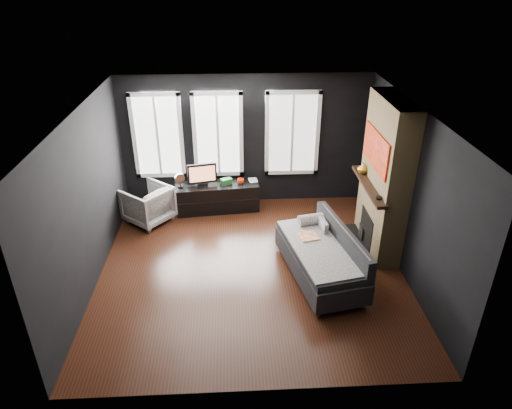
{
  "coord_description": "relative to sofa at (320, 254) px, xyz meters",
  "views": [
    {
      "loc": [
        -0.25,
        -6.29,
        4.57
      ],
      "look_at": [
        0.1,
        0.3,
        1.05
      ],
      "focal_mm": 32.0,
      "sensor_mm": 36.0,
      "label": 1
    }
  ],
  "objects": [
    {
      "name": "monitor",
      "position": [
        -1.98,
        2.34,
        0.42
      ],
      "size": [
        0.61,
        0.25,
        0.53
      ],
      "primitive_type": null,
      "rotation": [
        0.0,
        0.0,
        0.21
      ],
      "color": "black",
      "rests_on": "media_console"
    },
    {
      "name": "mantel_clock",
      "position": [
        0.95,
        0.33,
        0.82
      ],
      "size": [
        0.11,
        0.11,
        0.04
      ],
      "primitive_type": "cylinder",
      "rotation": [
        0.0,
        0.0,
        0.08
      ],
      "color": "black",
      "rests_on": "fireplace"
    },
    {
      "name": "armchair",
      "position": [
        -3.05,
        1.99,
        -0.02
      ],
      "size": [
        1.07,
        1.08,
        0.81
      ],
      "primitive_type": "imported",
      "rotation": [
        0.0,
        0.0,
        -2.27
      ],
      "color": "white",
      "rests_on": "floor"
    },
    {
      "name": "stripe_pillow",
      "position": [
        0.12,
        0.48,
        0.19
      ],
      "size": [
        0.12,
        0.32,
        0.31
      ],
      "primitive_type": "cube",
      "rotation": [
        0.0,
        0.0,
        0.14
      ],
      "color": "gray",
      "rests_on": "sofa"
    },
    {
      "name": "wall_right",
      "position": [
        1.4,
        0.28,
        0.92
      ],
      "size": [
        0.02,
        5.0,
        2.7
      ],
      "primitive_type": "cube",
      "color": "black",
      "rests_on": "ground"
    },
    {
      "name": "fireplace",
      "position": [
        1.2,
        0.88,
        0.92
      ],
      "size": [
        0.7,
        1.62,
        2.7
      ],
      "primitive_type": null,
      "color": "#93724C",
      "rests_on": "floor"
    },
    {
      "name": "mantel_vase",
      "position": [
        0.95,
        1.33,
        0.9
      ],
      "size": [
        0.2,
        0.21,
        0.2
      ],
      "primitive_type": "imported",
      "rotation": [
        0.0,
        0.0,
        0.01
      ],
      "color": "yellow",
      "rests_on": "fireplace"
    },
    {
      "name": "floor",
      "position": [
        -1.1,
        0.28,
        -0.43
      ],
      "size": [
        5.0,
        5.0,
        0.0
      ],
      "primitive_type": "plane",
      "color": "black",
      "rests_on": "ground"
    },
    {
      "name": "book",
      "position": [
        -1.04,
        2.51,
        0.27
      ],
      "size": [
        0.17,
        0.04,
        0.23
      ],
      "primitive_type": "imported",
      "rotation": [
        0.0,
        0.0,
        0.14
      ],
      "color": "tan",
      "rests_on": "media_console"
    },
    {
      "name": "wall_back",
      "position": [
        -1.1,
        2.78,
        0.92
      ],
      "size": [
        5.0,
        0.02,
        2.7
      ],
      "primitive_type": "cube",
      "color": "black",
      "rests_on": "ground"
    },
    {
      "name": "ceiling",
      "position": [
        -1.1,
        0.28,
        2.27
      ],
      "size": [
        5.0,
        5.0,
        0.0
      ],
      "primitive_type": "plane",
      "color": "white",
      "rests_on": "ground"
    },
    {
      "name": "wall_left",
      "position": [
        -3.6,
        0.28,
        0.92
      ],
      "size": [
        0.02,
        5.0,
        2.7
      ],
      "primitive_type": "cube",
      "color": "black",
      "rests_on": "ground"
    },
    {
      "name": "sofa",
      "position": [
        0.0,
        0.0,
        0.0
      ],
      "size": [
        1.37,
        2.14,
        0.85
      ],
      "primitive_type": null,
      "rotation": [
        0.0,
        0.0,
        0.2
      ],
      "color": "#252527",
      "rests_on": "floor"
    },
    {
      "name": "desk_fan",
      "position": [
        -2.43,
        2.29,
        0.3
      ],
      "size": [
        0.29,
        0.29,
        0.31
      ],
      "primitive_type": null,
      "rotation": [
        0.0,
        0.0,
        0.44
      ],
      "color": "gray",
      "rests_on": "media_console"
    },
    {
      "name": "media_console",
      "position": [
        -1.7,
        2.38,
        -0.14
      ],
      "size": [
        1.72,
        0.69,
        0.58
      ],
      "primitive_type": null,
      "rotation": [
        0.0,
        0.0,
        0.1
      ],
      "color": "black",
      "rests_on": "floor"
    },
    {
      "name": "mug",
      "position": [
        -1.22,
        2.39,
        0.22
      ],
      "size": [
        0.14,
        0.11,
        0.13
      ],
      "primitive_type": "imported",
      "rotation": [
        0.0,
        0.0,
        -0.04
      ],
      "color": "red",
      "rests_on": "media_console"
    },
    {
      "name": "storage_box",
      "position": [
        -1.51,
        2.39,
        0.21
      ],
      "size": [
        0.26,
        0.22,
        0.12
      ],
      "primitive_type": "cube",
      "rotation": [
        0.0,
        0.0,
        0.45
      ],
      "color": "#25672F",
      "rests_on": "media_console"
    },
    {
      "name": "windows",
      "position": [
        -1.55,
        2.74,
        1.95
      ],
      "size": [
        4.0,
        0.16,
        1.76
      ],
      "primitive_type": null,
      "color": "white",
      "rests_on": "wall_back"
    }
  ]
}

